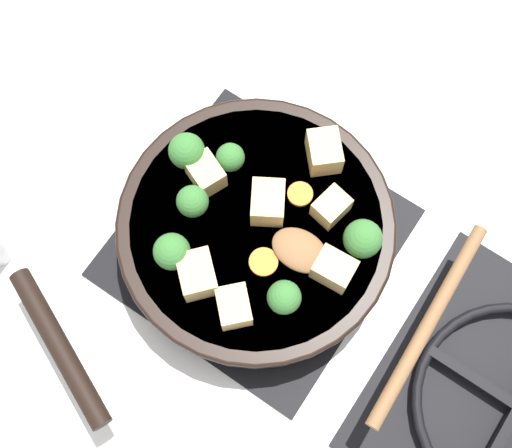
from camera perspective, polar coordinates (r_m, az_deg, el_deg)
The scene contains 19 objects.
ground_plane at distance 0.89m, azimuth -0.00°, elevation -1.51°, with size 2.40×2.40×0.00m, color silver.
front_burner_grate at distance 0.88m, azimuth -0.00°, elevation -1.29°, with size 0.31×0.31×0.03m.
skillet_pan at distance 0.84m, azimuth -0.17°, elevation -0.56°, with size 0.45×0.36×0.05m.
wooden_spoon at distance 0.80m, azimuth 9.50°, elevation -5.41°, with size 0.26×0.21×0.02m.
tofu_cube_center_large at distance 0.82m, azimuth 6.03°, elevation 1.35°, with size 0.04×0.03×0.03m, color #DBB770.
tofu_cube_near_handle at distance 0.79m, azimuth -4.73°, elevation -4.05°, with size 0.05×0.04×0.04m, color #DBB770.
tofu_cube_east_chunk at distance 0.84m, azimuth 5.47°, elevation 5.79°, with size 0.05×0.04×0.04m, color #DBB770.
tofu_cube_west_chunk at distance 0.79m, azimuth 6.14°, elevation -3.78°, with size 0.04×0.03×0.03m, color #DBB770.
tofu_cube_back_piece at distance 0.83m, azimuth -4.05°, elevation 4.04°, with size 0.04×0.03×0.03m, color #DBB770.
tofu_cube_front_piece at distance 0.78m, azimuth -1.78°, elevation -6.63°, with size 0.04×0.03×0.03m, color #DBB770.
tofu_cube_mid_small at distance 0.81m, azimuth 0.73°, elevation 1.87°, with size 0.05×0.04×0.04m, color #DBB770.
broccoli_floret_near_spoon at distance 0.82m, azimuth -2.07°, elevation 5.33°, with size 0.03×0.03×0.04m.
broccoli_floret_center_top at distance 0.77m, azimuth 2.27°, elevation -5.89°, with size 0.04×0.04×0.04m.
broccoli_floret_east_rim at distance 0.79m, azimuth 8.54°, elevation -1.18°, with size 0.04×0.04×0.05m.
broccoli_floret_west_rim at distance 0.79m, azimuth -6.75°, elevation -2.21°, with size 0.04×0.04×0.05m.
broccoli_floret_north_edge at distance 0.81m, azimuth -5.10°, elevation 1.80°, with size 0.04×0.04×0.04m.
broccoli_floret_south_cluster at distance 0.83m, azimuth -5.57°, elevation 5.82°, with size 0.04×0.04×0.05m.
carrot_slice_orange_thin at distance 0.80m, azimuth 0.60°, elevation -3.06°, with size 0.03×0.03×0.01m, color orange.
carrot_slice_near_center at distance 0.83m, azimuth 3.55°, elevation 2.40°, with size 0.03×0.03×0.01m, color orange.
Camera 1 is at (0.21, 0.14, 0.86)m, focal length 50.00 mm.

